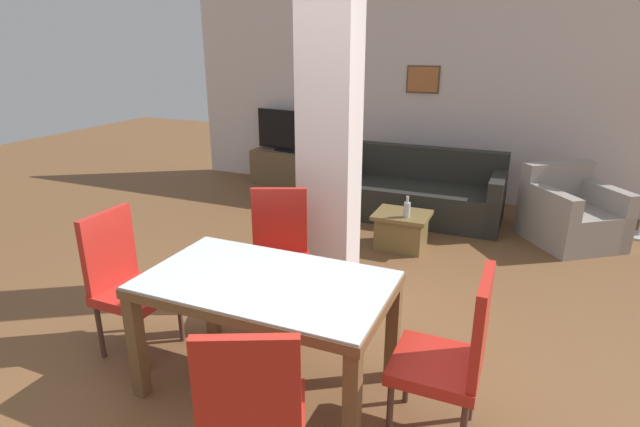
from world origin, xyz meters
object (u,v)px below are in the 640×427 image
(dining_chair_far_left, at_px, (279,249))
(dining_chair_head_left, at_px, (126,278))
(dining_chair_head_right, at_px, (453,352))
(tv_screen, at_px, (290,132))
(coffee_table, at_px, (401,230))
(armchair, at_px, (570,216))
(sofa, at_px, (415,194))
(tv_stand, at_px, (291,168))
(dining_chair_near_right, at_px, (253,412))
(bottle, at_px, (407,209))
(dining_table, at_px, (267,304))

(dining_chair_far_left, height_order, dining_chair_head_left, same)
(dining_chair_head_right, xyz_separation_m, tv_screen, (-3.09, 4.31, 0.26))
(coffee_table, height_order, tv_screen, tv_screen)
(dining_chair_head_right, distance_m, tv_screen, 5.31)
(dining_chair_head_right, xyz_separation_m, armchair, (0.72, 3.43, -0.26))
(sofa, distance_m, tv_stand, 2.19)
(tv_screen, bearing_deg, dining_chair_near_right, 122.86)
(armchair, relative_size, bottle, 5.22)
(armchair, relative_size, tv_screen, 1.02)
(dining_chair_head_right, height_order, bottle, dining_chair_head_right)
(dining_chair_head_left, height_order, sofa, dining_chair_head_left)
(tv_screen, bearing_deg, tv_stand, -0.00)
(dining_chair_near_right, bearing_deg, dining_table, 90.00)
(dining_chair_head_right, distance_m, armchair, 3.52)
(tv_screen, bearing_deg, armchair, 175.22)
(dining_table, relative_size, dining_chair_head_right, 1.47)
(dining_chair_near_right, distance_m, armchair, 4.48)
(dining_chair_near_right, xyz_separation_m, armchair, (1.47, 4.23, -0.26))
(dining_chair_far_left, height_order, dining_chair_near_right, same)
(dining_table, relative_size, coffee_table, 2.61)
(dining_chair_far_left, bearing_deg, tv_stand, -88.09)
(dining_chair_near_right, bearing_deg, coffee_table, 68.13)
(dining_table, xyz_separation_m, dining_chair_head_left, (-1.11, 0.00, -0.04))
(sofa, bearing_deg, dining_table, 88.42)
(dining_table, distance_m, dining_chair_head_left, 1.11)
(dining_chair_head_right, xyz_separation_m, bottle, (-0.84, 2.45, -0.08))
(tv_stand, xyz_separation_m, tv_screen, (0.00, 0.00, 0.55))
(dining_chair_head_left, relative_size, armchair, 0.87)
(sofa, xyz_separation_m, tv_stand, (-2.08, 0.71, -0.03))
(coffee_table, height_order, bottle, bottle)
(tv_stand, relative_size, tv_screen, 1.06)
(sofa, bearing_deg, dining_chair_head_left, 71.47)
(dining_table, xyz_separation_m, sofa, (0.10, 3.60, -0.31))
(armchair, bearing_deg, bottle, -4.30)
(sofa, relative_size, coffee_table, 3.66)
(sofa, bearing_deg, dining_chair_head_right, 105.69)
(dining_chair_head_right, xyz_separation_m, coffee_table, (-0.91, 2.55, -0.35))
(armchair, height_order, tv_screen, tv_screen)
(dining_chair_head_left, height_order, coffee_table, dining_chair_head_left)
(dining_table, xyz_separation_m, dining_chair_far_left, (-0.37, 0.86, -0.04))
(dining_chair_head_right, relative_size, armchair, 0.87)
(dining_chair_far_left, relative_size, bottle, 4.54)
(armchair, bearing_deg, coffee_table, -7.98)
(dining_table, xyz_separation_m, dining_chair_near_right, (0.37, -0.80, -0.04))
(armchair, bearing_deg, dining_chair_head_right, 41.74)
(dining_chair_head_right, bearing_deg, sofa, 15.69)
(dining_chair_far_left, distance_m, dining_chair_head_right, 1.71)
(dining_chair_head_left, xyz_separation_m, sofa, (1.21, 3.60, -0.26))
(dining_chair_far_left, distance_m, tv_stand, 3.82)
(dining_chair_far_left, xyz_separation_m, tv_stand, (-1.61, 3.45, -0.29))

